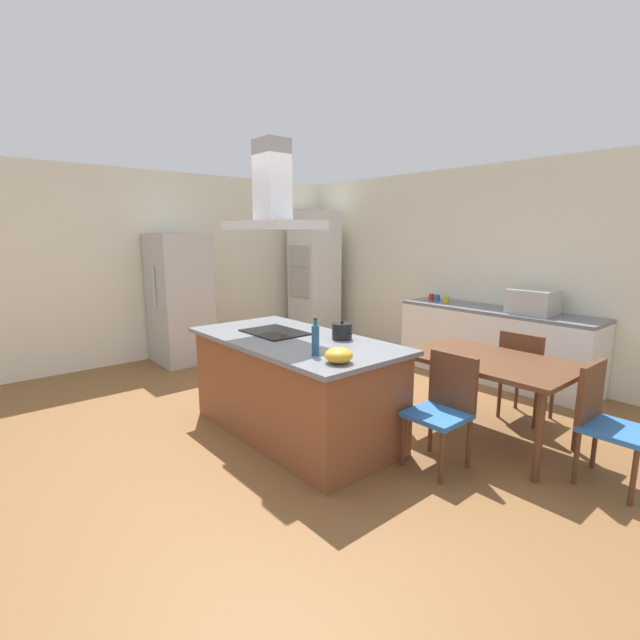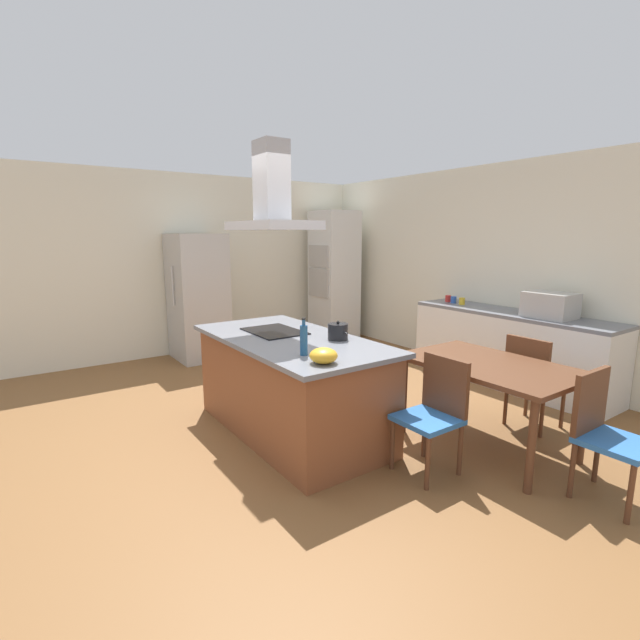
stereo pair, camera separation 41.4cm
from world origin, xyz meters
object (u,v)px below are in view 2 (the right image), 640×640
Objects in this scene: tea_kettle at (338,332)px; range_hood at (272,202)px; coffee_mug_red at (448,299)px; chair_at_right_end at (604,428)px; olive_oil_bottle at (304,339)px; coffee_mug_yellow at (462,301)px; mixing_bowl at (324,356)px; chair_facing_back_wall at (532,377)px; cooktop at (274,331)px; refrigerator at (198,297)px; countertop_microwave at (550,305)px; dining_table at (489,373)px; chair_facing_island at (435,407)px; coffee_mug_blue at (454,300)px; wall_oven_stack at (334,276)px.

tea_kettle is 1.31m from range_hood.
coffee_mug_red is 0.10× the size of chair_at_right_end.
olive_oil_bottle is 3.23m from coffee_mug_yellow.
mixing_bowl is at bearing -45.01° from tea_kettle.
range_hood is at bearing -153.36° from chair_at_right_end.
cooktop is at bearing -128.76° from chair_facing_back_wall.
countertop_microwave is at bearing 34.97° from refrigerator.
dining_table is 2.41m from range_hood.
dining_table is at bearing -42.40° from coffee_mug_red.
cooktop is 3.08m from countertop_microwave.
olive_oil_bottle is 3.36m from coffee_mug_red.
coffee_mug_yellow is 0.10× the size of chair_facing_island.
mixing_bowl reaches higher than coffee_mug_yellow.
chair_at_right_end is (2.43, 1.22, -0.40)m from cooktop.
coffee_mug_blue is at bearing 136.25° from dining_table.
tea_kettle reaches higher than chair_at_right_end.
range_hood reaches higher than refrigerator.
refrigerator is at bearing -131.40° from coffee_mug_red.
countertop_microwave is 4.62m from refrigerator.
countertop_microwave is 0.56× the size of range_hood.
cooktop is at bearing -45.37° from wall_oven_stack.
mixing_bowl is 3.85m from refrigerator.
tea_kettle is 0.60m from olive_oil_bottle.
chair_at_right_end is (2.76, -1.69, -0.44)m from coffee_mug_red.
refrigerator is at bearing -133.08° from coffee_mug_blue.
chair_facing_island is (0.42, -2.33, -0.53)m from countertop_microwave.
refrigerator reaches higher than olive_oil_bottle.
olive_oil_bottle is 1.13m from chair_facing_island.
olive_oil_bottle reaches higher than coffee_mug_blue.
chair_at_right_end reaches higher than dining_table.
range_hood is (-1.51, -0.55, 1.59)m from chair_facing_island.
tea_kettle is 2.64m from coffee_mug_yellow.
dining_table is 0.68m from chair_facing_back_wall.
cooktop is 0.67× the size of range_hood.
coffee_mug_yellow is 0.10× the size of range_hood.
wall_oven_stack is at bearing 134.63° from range_hood.
cooktop is 0.67× the size of chair_at_right_end.
coffee_mug_blue is at bearing 94.40° from cooktop.
dining_table is at bearing -43.75° from coffee_mug_blue.
range_hood reaches higher than chair_facing_back_wall.
cooktop is 6.67× the size of coffee_mug_red.
range_hood is (-1.13, 0.23, 1.15)m from mixing_bowl.
refrigerator is 4.53m from chair_facing_back_wall.
mixing_bowl is 2.28× the size of coffee_mug_yellow.
countertop_microwave reaches higher than coffee_mug_red.
countertop_microwave is (1.09, 2.88, 0.13)m from cooktop.
chair_facing_island is (0.00, -1.33, 0.00)m from chair_facing_back_wall.
refrigerator is 2.02× the size of range_hood.
coffee_mug_red is (-0.34, 2.91, 0.04)m from cooktop.
mixing_bowl is 0.09× the size of wall_oven_stack.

